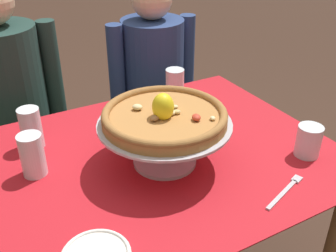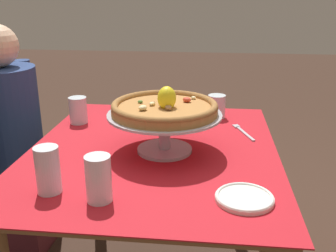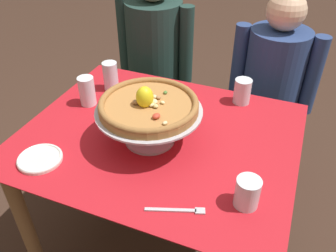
% 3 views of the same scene
% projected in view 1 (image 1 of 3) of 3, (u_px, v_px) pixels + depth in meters
% --- Properties ---
extents(dining_table, '(1.10, 0.90, 0.72)m').
position_uv_depth(dining_table, '(163.00, 181.00, 1.35)').
color(dining_table, olive).
rests_on(dining_table, ground).
extents(pizza_stand, '(0.41, 0.41, 0.14)m').
position_uv_depth(pizza_stand, '(165.00, 135.00, 1.21)').
color(pizza_stand, '#B7B7C1').
rests_on(pizza_stand, dining_table).
extents(pizza, '(0.37, 0.37, 0.10)m').
position_uv_depth(pizza, '(165.00, 116.00, 1.17)').
color(pizza, '#AD753D').
rests_on(pizza, pizza_stand).
extents(water_glass_side_left, '(0.07, 0.07, 0.13)m').
position_uv_depth(water_glass_side_left, '(33.00, 157.00, 1.18)').
color(water_glass_side_left, white).
rests_on(water_glass_side_left, dining_table).
extents(water_glass_back_left, '(0.07, 0.07, 0.14)m').
position_uv_depth(water_glass_back_left, '(32.00, 131.00, 1.31)').
color(water_glass_back_left, silver).
rests_on(water_glass_back_left, dining_table).
extents(water_glass_back_right, '(0.08, 0.08, 0.12)m').
position_uv_depth(water_glass_back_right, '(175.00, 84.00, 1.66)').
color(water_glass_back_right, silver).
rests_on(water_glass_back_right, dining_table).
extents(water_glass_front_right, '(0.08, 0.08, 0.10)m').
position_uv_depth(water_glass_front_right, '(308.00, 142.00, 1.27)').
color(water_glass_front_right, silver).
rests_on(water_glass_front_right, dining_table).
extents(dinner_fork, '(0.19, 0.08, 0.01)m').
position_uv_depth(dinner_fork, '(286.00, 190.00, 1.13)').
color(dinner_fork, '#B7B7C1').
rests_on(dinner_fork, dining_table).
extents(diner_left, '(0.49, 0.34, 1.20)m').
position_uv_depth(diner_left, '(13.00, 118.00, 1.80)').
color(diner_left, black).
rests_on(diner_left, ground).
extents(diner_right, '(0.47, 0.33, 1.13)m').
position_uv_depth(diner_right, '(154.00, 96.00, 2.12)').
color(diner_right, maroon).
rests_on(diner_right, ground).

